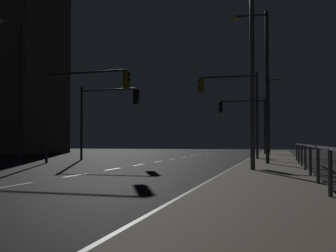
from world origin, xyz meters
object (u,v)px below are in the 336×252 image
traffic_light_far_left (243,114)px  traffic_light_near_left (231,98)px  street_lamp_mid_block (252,55)px  street_lamp_corner (261,72)px  street_lamp_median (272,108)px  traffic_light_far_right (83,95)px  street_lamp_across_street (17,79)px  traffic_light_near_right (107,107)px

traffic_light_far_left → traffic_light_near_left: size_ratio=0.90×
street_lamp_mid_block → traffic_light_near_left: bearing=99.3°
street_lamp_corner → street_lamp_mid_block: bearing=-91.3°
street_lamp_corner → street_lamp_median: size_ratio=1.12×
traffic_light_near_left → street_lamp_mid_block: (1.99, -12.12, 0.54)m
traffic_light_far_left → street_lamp_median: 2.79m
street_lamp_corner → street_lamp_mid_block: (-0.13, -5.79, -0.14)m
traffic_light_far_right → street_lamp_corner: 9.90m
traffic_light_near_left → street_lamp_across_street: street_lamp_across_street is taller
traffic_light_far_right → street_lamp_median: bearing=62.2°
traffic_light_near_left → street_lamp_across_street: size_ratio=0.72×
traffic_light_near_right → street_lamp_median: size_ratio=0.72×
traffic_light_far_left → street_lamp_corner: bearing=-83.2°
traffic_light_far_left → traffic_light_near_right: size_ratio=1.01×
street_lamp_median → traffic_light_far_right: bearing=-117.8°
traffic_light_far_left → street_lamp_mid_block: size_ratio=0.67×
traffic_light_near_right → street_lamp_corner: size_ratio=0.64×
street_lamp_median → traffic_light_near_right: bearing=-125.7°
street_lamp_median → street_lamp_across_street: bearing=-121.1°
street_lamp_corner → traffic_light_far_left: bearing=96.8°
street_lamp_across_street → street_lamp_median: street_lamp_across_street is taller
street_lamp_corner → street_lamp_median: (0.23, 19.71, -0.46)m
traffic_light_near_left → traffic_light_far_left: bearing=90.5°
traffic_light_near_left → street_lamp_across_street: 13.17m
traffic_light_far_left → traffic_light_far_right: size_ratio=0.92×
street_lamp_across_street → street_lamp_median: (12.86, 21.29, -0.32)m
street_lamp_across_street → traffic_light_near_right: bearing=70.0°
traffic_light_far_left → street_lamp_mid_block: (2.09, -24.31, 0.90)m
street_lamp_corner → street_lamp_median: bearing=89.3°
traffic_light_far_left → street_lamp_corner: (2.22, -18.52, 1.04)m
traffic_light_far_left → traffic_light_far_right: traffic_light_far_right is taller
traffic_light_near_right → street_lamp_mid_block: 14.97m
street_lamp_corner → street_lamp_mid_block: 5.79m
traffic_light_near_right → traffic_light_near_left: traffic_light_near_left is taller
traffic_light_near_left → street_lamp_median: 13.59m
traffic_light_near_right → street_lamp_median: 17.76m
traffic_light_near_right → street_lamp_corner: street_lamp_corner is taller
traffic_light_near_right → traffic_light_near_left: 8.09m
street_lamp_across_street → street_lamp_mid_block: size_ratio=1.04×
street_lamp_mid_block → traffic_light_far_right: bearing=146.6°
street_lamp_across_street → street_lamp_median: size_ratio=1.12×
traffic_light_far_left → street_lamp_across_street: 22.66m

